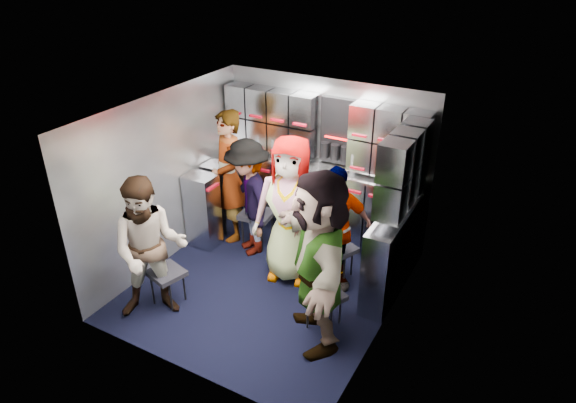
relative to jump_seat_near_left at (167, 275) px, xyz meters
The scene contains 29 objects.
floor 1.19m from the jump_seat_near_left, 44.58° to the left, with size 3.00×3.00×0.00m, color black.
wall_back 2.52m from the jump_seat_near_left, 70.65° to the left, with size 2.80×0.04×2.10m, color #939AA0.
wall_left 1.20m from the jump_seat_near_left, 126.85° to the left, with size 0.04×3.00×2.10m, color #939AA0.
wall_right 2.44m from the jump_seat_near_left, 19.79° to the left, with size 0.04×3.00×2.10m, color #939AA0.
ceiling 2.07m from the jump_seat_near_left, 44.58° to the left, with size 2.80×3.00×0.02m, color silver.
cart_bank_back 2.24m from the jump_seat_near_left, 68.87° to the left, with size 2.68×0.38×0.99m, color #A0A6B0.
cart_bank_left 1.41m from the jump_seat_near_left, 105.87° to the left, with size 0.38×0.76×0.99m, color #A0A6B0.
counter 2.33m from the jump_seat_near_left, 68.87° to the left, with size 2.68×0.42×0.03m, color #B7BABF.
locker_bank_back 2.55m from the jump_seat_near_left, 69.41° to the left, with size 2.68×0.28×0.82m, color #A0A6B0.
locker_bank_right 2.78m from the jump_seat_near_left, 36.00° to the left, with size 0.28×1.00×0.82m, color #A0A6B0.
right_cabinet 2.49m from the jump_seat_near_left, 34.14° to the left, with size 0.28×1.20×1.00m, color #A0A6B0.
coffee_niche 2.65m from the jump_seat_near_left, 65.91° to the left, with size 0.46×0.16×0.84m, color black, non-canonical shape.
red_latch_strip 2.11m from the jump_seat_near_left, 66.85° to the left, with size 2.60×0.02×0.03m, color maroon.
jump_seat_near_left is the anchor object (origin of this frame).
jump_seat_mid_left 1.52m from the jump_seat_near_left, 81.70° to the left, with size 0.43×0.42×0.47m.
jump_seat_center 1.59m from the jump_seat_near_left, 54.11° to the left, with size 0.42×0.41×0.40m.
jump_seat_mid_right 1.96m from the jump_seat_near_left, 42.70° to the left, with size 0.48×0.47×0.43m.
jump_seat_near_right 1.74m from the jump_seat_near_left, 15.99° to the left, with size 0.47×0.46×0.42m.
attendant_standing 1.61m from the jump_seat_near_left, 97.58° to the left, with size 0.64×0.42×1.76m, color black.
attendant_arc_a 0.47m from the jump_seat_near_left, 90.00° to the right, with size 0.78×0.60×1.60m, color black.
attendant_arc_b 1.40m from the jump_seat_near_left, 80.58° to the left, with size 0.98×0.56×1.52m, color black.
attendant_arc_c 1.54m from the jump_seat_near_left, 49.93° to the left, with size 0.86×0.56×1.77m, color black.
attendant_arc_d 1.89m from the jump_seat_near_left, 38.59° to the left, with size 0.89×0.37×1.51m, color black.
attendant_arc_e 1.79m from the jump_seat_near_left, 10.14° to the left, with size 1.72×0.55×1.86m, color black.
bottle_left 2.22m from the jump_seat_near_left, 77.23° to the left, with size 0.06×0.06×0.22m, color white.
bottle_mid 2.19m from the jump_seat_near_left, 85.21° to the left, with size 0.07×0.07×0.26m, color white.
bottle_right 2.53m from the jump_seat_near_left, 57.74° to the left, with size 0.07×0.07×0.27m, color white.
cup_left 2.17m from the jump_seat_near_left, 99.25° to the left, with size 0.09×0.09×0.09m, color #C8AE8D.
cup_right 2.90m from the jump_seat_near_left, 45.95° to the left, with size 0.08×0.08×0.10m, color #C8AE8D.
Camera 1 is at (2.55, -4.13, 3.69)m, focal length 32.00 mm.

